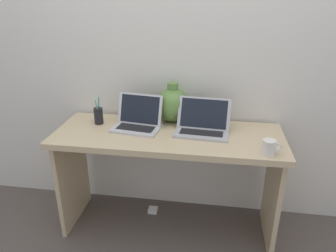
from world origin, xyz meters
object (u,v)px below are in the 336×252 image
object	(u,v)px
green_vase	(173,105)
pen_cup	(99,116)
laptop_left	(138,119)
laptop_right	(203,124)
power_brick	(153,210)
coffee_mug	(269,147)

from	to	relation	value
green_vase	pen_cup	size ratio (longest dim) A/B	1.48
laptop_left	laptop_right	bearing A→B (deg)	-0.45
laptop_left	laptop_right	world-z (taller)	laptop_left
green_vase	pen_cup	world-z (taller)	green_vase
power_brick	laptop_left	bearing A→B (deg)	-133.39
coffee_mug	power_brick	xyz separation A→B (m)	(-0.75, 0.34, -0.78)
pen_cup	power_brick	distance (m)	0.88
power_brick	pen_cup	bearing A→B (deg)	-172.09
green_vase	power_brick	bearing A→B (deg)	-151.56
laptop_right	pen_cup	xyz separation A→B (m)	(-0.72, 0.03, 0.00)
coffee_mug	pen_cup	world-z (taller)	pen_cup
laptop_left	coffee_mug	world-z (taller)	laptop_left
green_vase	coffee_mug	xyz separation A→B (m)	(0.61, -0.42, -0.08)
coffee_mug	green_vase	bearing A→B (deg)	145.27
laptop_left	coffee_mug	xyz separation A→B (m)	(0.82, -0.27, -0.01)
coffee_mug	pen_cup	xyz separation A→B (m)	(-1.11, 0.29, 0.01)
coffee_mug	pen_cup	distance (m)	1.15
laptop_right	coffee_mug	world-z (taller)	laptop_right
laptop_left	power_brick	size ratio (longest dim) A/B	4.79
coffee_mug	power_brick	size ratio (longest dim) A/B	1.62
laptop_right	laptop_left	bearing A→B (deg)	179.55
laptop_right	power_brick	size ratio (longest dim) A/B	5.14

